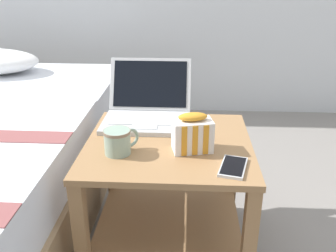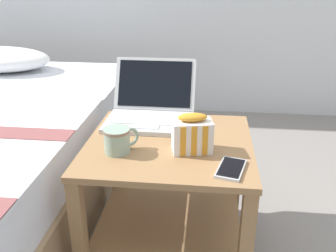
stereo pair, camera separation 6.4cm
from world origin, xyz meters
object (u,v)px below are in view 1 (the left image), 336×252
(snack_bag, at_px, (192,134))
(cell_phone, at_px, (233,167))
(mug_front_left, at_px, (118,140))
(laptop, at_px, (148,109))

(snack_bag, distance_m, cell_phone, 0.19)
(mug_front_left, height_order, cell_phone, mug_front_left)
(laptop, distance_m, snack_bag, 0.33)
(laptop, xyz_separation_m, cell_phone, (0.31, -0.39, -0.04))
(mug_front_left, xyz_separation_m, cell_phone, (0.38, -0.08, -0.04))
(snack_bag, bearing_deg, laptop, 123.82)
(laptop, height_order, cell_phone, laptop)
(snack_bag, relative_size, cell_phone, 0.96)
(laptop, height_order, snack_bag, laptop)
(mug_front_left, xyz_separation_m, snack_bag, (0.25, 0.04, 0.01))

